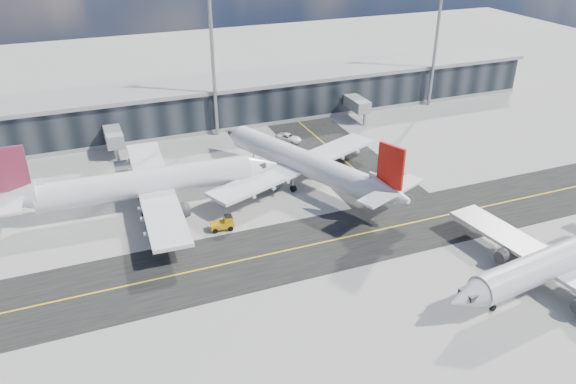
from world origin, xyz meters
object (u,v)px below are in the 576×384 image
at_px(airliner_af, 143,184).
at_px(baggage_tug, 224,223).
at_px(airliner_redtail, 305,163).
at_px(service_van, 289,138).
at_px(airliner_near, 567,257).

relative_size(airliner_af, baggage_tug, 12.29).
relative_size(airliner_redtail, baggage_tug, 11.36).
relative_size(baggage_tug, service_van, 0.65).
distance_m(baggage_tug, service_van, 34.32).
xyz_separation_m(airliner_af, airliner_near, (44.60, -37.83, -0.48)).
bearing_deg(baggage_tug, airliner_af, -133.51).
height_order(airliner_redtail, service_van, airliner_redtail).
bearing_deg(service_van, airliner_af, 174.74).
xyz_separation_m(airliner_redtail, airliner_near, (19.00, -35.95, -0.33)).
bearing_deg(airliner_af, airliner_redtail, 88.14).
height_order(airliner_near, baggage_tug, airliner_near).
relative_size(airliner_af, service_van, 8.03).
bearing_deg(baggage_tug, airliner_near, 57.27).
height_order(airliner_af, baggage_tug, airliner_af).
bearing_deg(airliner_af, airliner_near, 52.03).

